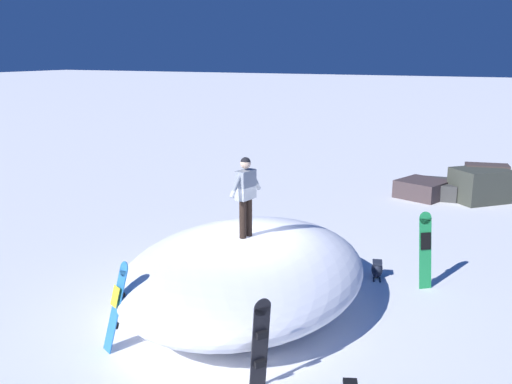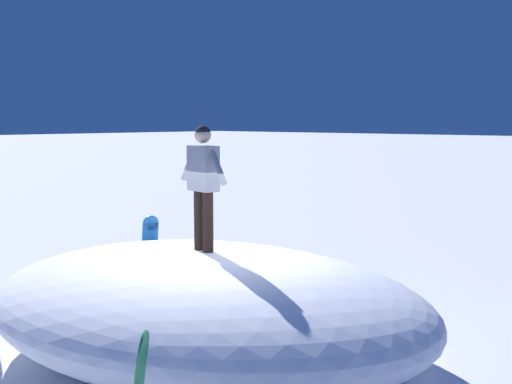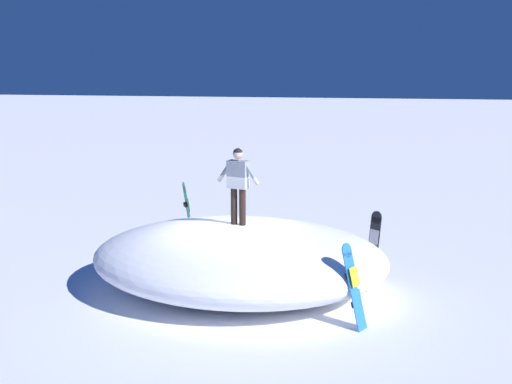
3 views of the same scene
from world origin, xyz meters
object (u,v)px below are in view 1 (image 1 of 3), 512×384
at_px(snowboarder_standing, 246,190).
at_px(backpack_near, 377,269).
at_px(snowboard_secondary_upright, 117,305).
at_px(snowboard_primary_upright, 425,249).
at_px(snowboard_tertiary_upright, 260,343).

relative_size(snowboarder_standing, backpack_near, 3.03).
bearing_deg(snowboard_secondary_upright, snowboard_primary_upright, 49.88).
bearing_deg(snowboarder_standing, snowboard_primary_upright, 38.95).
bearing_deg(snowboard_secondary_upright, backpack_near, 57.88).
xyz_separation_m(snowboard_secondary_upright, snowboard_tertiary_upright, (2.83, -0.11, -0.00)).
distance_m(snowboard_primary_upright, backpack_near, 1.26).
xyz_separation_m(snowboard_primary_upright, snowboard_secondary_upright, (-4.33, -5.14, -0.08)).
relative_size(snowboard_primary_upright, backpack_near, 3.17).
bearing_deg(snowboard_tertiary_upright, snowboard_secondary_upright, 177.74).
height_order(snowboard_primary_upright, snowboard_tertiary_upright, snowboard_primary_upright).
xyz_separation_m(snowboarder_standing, backpack_near, (2.08, 2.61, -2.22)).
distance_m(snowboard_primary_upright, snowboard_secondary_upright, 6.73).
relative_size(snowboarder_standing, snowboard_tertiary_upright, 1.05).
bearing_deg(snowboard_tertiary_upright, backpack_near, 85.20).
bearing_deg(snowboard_primary_upright, snowboard_tertiary_upright, -105.97).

